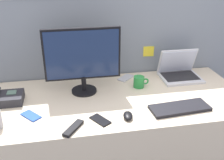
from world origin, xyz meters
name	(u,v)px	position (x,y,z in m)	size (l,w,h in m)	color
desk	(113,139)	(0.00, 0.00, 0.37)	(1.95, 0.83, 0.74)	beige
cubicle_divider	(104,77)	(0.00, 0.45, 0.71)	(2.33, 0.08, 1.41)	gray
desktop_monitor	(83,57)	(-0.20, 0.15, 1.02)	(0.55, 0.19, 0.49)	black
laptop	(179,71)	(0.61, 0.26, 0.80)	(0.32, 0.26, 0.24)	silver
desk_phone	(7,98)	(-0.74, 0.07, 0.78)	(0.21, 0.17, 0.10)	#232328
keyboard_main	(180,108)	(0.41, -0.24, 0.75)	(0.40, 0.15, 0.02)	black
computer_mouse_right_hand	(128,116)	(0.04, -0.27, 0.76)	(0.06, 0.10, 0.03)	black
cell_phone_black_slab	(100,120)	(-0.13, -0.27, 0.75)	(0.07, 0.14, 0.01)	black
cell_phone_silver_slab	(126,78)	(0.17, 0.31, 0.75)	(0.07, 0.15, 0.01)	#B7BAC1
cell_phone_blue_case	(31,116)	(-0.57, -0.14, 0.75)	(0.07, 0.14, 0.01)	blue
tv_remote	(73,128)	(-0.30, -0.34, 0.75)	(0.04, 0.17, 0.02)	black
coffee_mug	(139,82)	(0.23, 0.14, 0.79)	(0.12, 0.08, 0.09)	#238438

